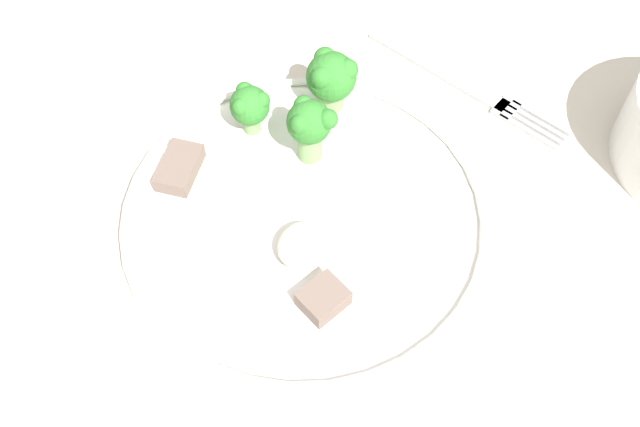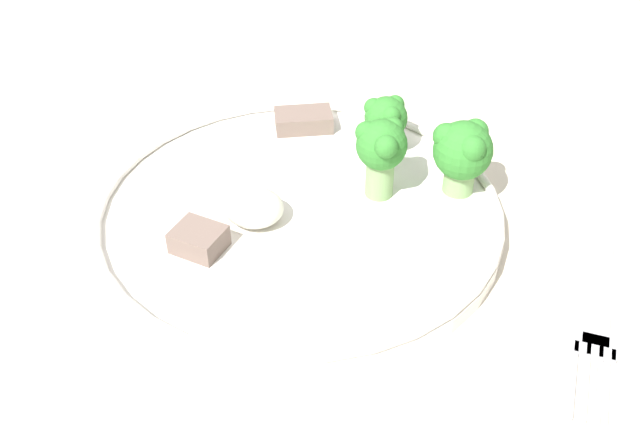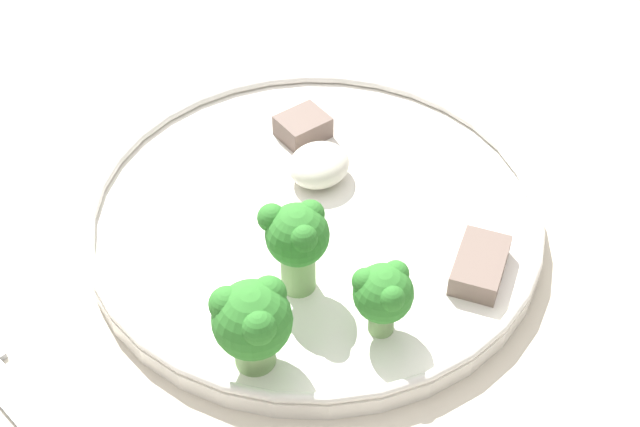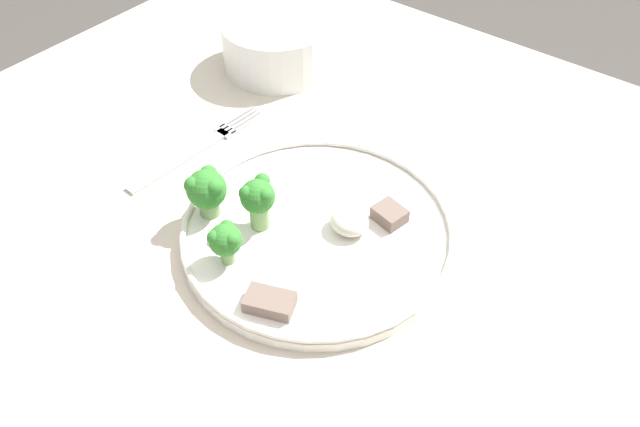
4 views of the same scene
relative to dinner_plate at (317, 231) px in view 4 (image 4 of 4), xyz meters
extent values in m
cube|color=beige|center=(-0.01, -0.02, -0.02)|extent=(1.05, 1.00, 0.03)
cylinder|color=brown|center=(-0.48, 0.42, -0.40)|extent=(0.06, 0.06, 0.72)
cylinder|color=white|center=(0.00, 0.00, 0.00)|extent=(0.28, 0.28, 0.01)
torus|color=white|center=(0.00, 0.00, 0.01)|extent=(0.28, 0.28, 0.01)
cube|color=#B2B2B7|center=(-0.20, 0.00, -0.01)|extent=(0.02, 0.14, 0.00)
cube|color=#B2B2B7|center=(-0.20, 0.07, -0.01)|extent=(0.02, 0.02, 0.00)
cube|color=#B2B2B7|center=(-0.18, 0.09, -0.01)|extent=(0.01, 0.06, 0.00)
cube|color=#B2B2B7|center=(-0.19, 0.09, -0.01)|extent=(0.01, 0.06, 0.00)
cube|color=#B2B2B7|center=(-0.20, 0.10, -0.01)|extent=(0.01, 0.06, 0.00)
cube|color=#B2B2B7|center=(-0.20, 0.10, -0.01)|extent=(0.01, 0.06, 0.00)
cylinder|color=white|center=(-0.24, 0.22, 0.02)|extent=(0.15, 0.15, 0.07)
cylinder|color=silver|center=(-0.24, 0.22, 0.02)|extent=(0.12, 0.12, 0.05)
cylinder|color=#7FA866|center=(-0.05, -0.03, 0.02)|extent=(0.02, 0.02, 0.03)
sphere|color=#337F2D|center=(-0.05, -0.03, 0.04)|extent=(0.03, 0.03, 0.03)
sphere|color=#337F2D|center=(-0.04, -0.03, 0.05)|extent=(0.02, 0.02, 0.02)
sphere|color=#337F2D|center=(-0.05, -0.02, 0.05)|extent=(0.02, 0.02, 0.02)
sphere|color=#337F2D|center=(-0.05, -0.04, 0.05)|extent=(0.02, 0.02, 0.02)
cylinder|color=#7FA866|center=(-0.04, -0.09, 0.01)|extent=(0.01, 0.01, 0.02)
sphere|color=#337F2D|center=(-0.04, -0.09, 0.03)|extent=(0.03, 0.03, 0.03)
sphere|color=#337F2D|center=(-0.03, -0.09, 0.04)|extent=(0.01, 0.01, 0.01)
sphere|color=#337F2D|center=(-0.05, -0.08, 0.04)|extent=(0.01, 0.01, 0.01)
sphere|color=#337F2D|center=(-0.05, -0.09, 0.04)|extent=(0.01, 0.01, 0.01)
cylinder|color=#7FA866|center=(-0.10, -0.05, 0.01)|extent=(0.02, 0.02, 0.02)
sphere|color=#337F2D|center=(-0.10, -0.05, 0.04)|extent=(0.04, 0.04, 0.04)
sphere|color=#337F2D|center=(-0.09, -0.05, 0.05)|extent=(0.02, 0.02, 0.02)
sphere|color=#337F2D|center=(-0.11, -0.04, 0.05)|extent=(0.02, 0.02, 0.02)
sphere|color=#337F2D|center=(-0.11, -0.06, 0.05)|extent=(0.02, 0.02, 0.02)
cube|color=#756056|center=(0.05, 0.06, 0.01)|extent=(0.04, 0.03, 0.02)
cube|color=#756056|center=(0.03, -0.10, 0.01)|extent=(0.05, 0.04, 0.01)
ellipsoid|color=silver|center=(0.03, 0.02, 0.01)|extent=(0.04, 0.04, 0.02)
camera|label=1|loc=(0.24, 0.20, 0.48)|focal=42.00mm
camera|label=2|loc=(-0.12, 0.39, 0.32)|focal=42.00mm
camera|label=3|loc=(-0.29, -0.26, 0.38)|focal=50.00mm
camera|label=4|loc=(0.27, -0.34, 0.46)|focal=35.00mm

